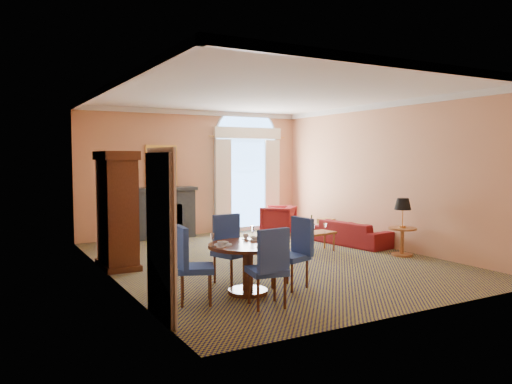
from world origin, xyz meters
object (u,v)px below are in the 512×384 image
dining_table (248,257)px  sofa (352,233)px  side_table (402,220)px  armchair (278,220)px  armoire (117,212)px  coffee_table (316,233)px

dining_table → sofa: bearing=31.3°
side_table → sofa: bearing=91.9°
sofa → side_table: bearing=173.4°
sofa → armchair: bearing=8.0°
dining_table → sofa: 4.72m
dining_table → side_table: (4.08, 0.96, 0.19)m
sofa → dining_table: bearing=112.8°
armoire → coffee_table: size_ratio=2.42×
armoire → dining_table: 3.00m
armoire → side_table: (5.32, -1.73, -0.28)m
sofa → side_table: (0.05, -1.49, 0.46)m
armoire → side_table: armoire is taller
armchair → side_table: size_ratio=0.71×
armoire → armchair: bearing=22.7°
sofa → armchair: size_ratio=2.29×
armchair → side_table: side_table is taller
dining_table → side_table: 4.19m
coffee_table → side_table: bearing=-54.2°
sofa → coffee_table: coffee_table is taller
dining_table → side_table: size_ratio=1.02×
side_table → armchair: bearing=100.8°
armoire → coffee_table: 4.15m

